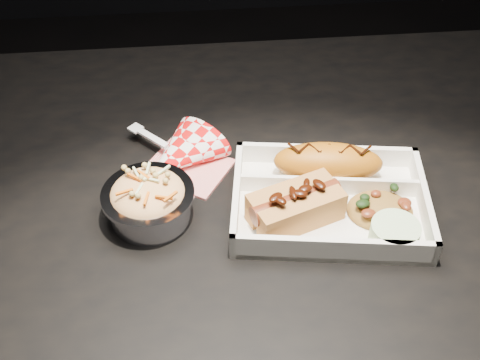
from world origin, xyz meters
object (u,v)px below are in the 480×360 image
at_px(dining_table, 270,235).
at_px(food_tray, 329,203).
at_px(foil_coleslaw_cup, 149,199).
at_px(hotdog, 296,204).
at_px(napkin_fork, 180,156).
at_px(fried_pastry, 328,162).

bearing_deg(dining_table, food_tray, -31.74).
relative_size(food_tray, foil_coleslaw_cup, 2.32).
distance_m(hotdog, napkin_fork, 0.19).
xyz_separation_m(fried_pastry, hotdog, (-0.06, -0.07, -0.00)).
bearing_deg(hotdog, napkin_fork, 117.98).
bearing_deg(fried_pastry, foil_coleslaw_cup, -169.13).
bearing_deg(food_tray, foil_coleslaw_cup, -173.60).
relative_size(dining_table, foil_coleslaw_cup, 10.16).
distance_m(food_tray, foil_coleslaw_cup, 0.23).
bearing_deg(napkin_fork, fried_pastry, 30.76).
relative_size(dining_table, fried_pastry, 8.11).
bearing_deg(dining_table, hotdog, -72.33).
distance_m(fried_pastry, foil_coleslaw_cup, 0.25).
height_order(fried_pastry, foil_coleslaw_cup, foil_coleslaw_cup).
height_order(dining_table, fried_pastry, fried_pastry).
relative_size(dining_table, hotdog, 9.33).
bearing_deg(fried_pastry, hotdog, -127.19).
bearing_deg(fried_pastry, napkin_fork, 165.18).
xyz_separation_m(dining_table, napkin_fork, (-0.12, 0.07, 0.11)).
bearing_deg(food_tray, napkin_fork, 159.21).
xyz_separation_m(dining_table, fried_pastry, (0.08, 0.01, 0.12)).
xyz_separation_m(dining_table, foil_coleslaw_cup, (-0.16, -0.03, 0.12)).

